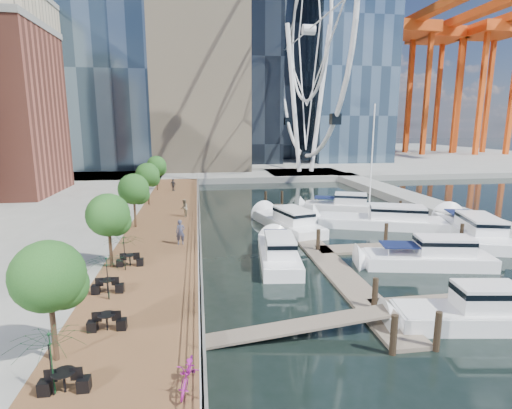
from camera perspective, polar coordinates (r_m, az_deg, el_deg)
name	(u,v)px	position (r m, az deg, el deg)	size (l,w,h in m)	color
ground	(308,298)	(23.34, 7.50, -13.10)	(520.00, 520.00, 0.00)	black
boardwalk	(165,228)	(36.68, -12.82, -3.36)	(6.00, 60.00, 1.00)	brown
seawall	(199,227)	(36.56, -8.12, -3.24)	(0.25, 60.00, 1.00)	#595954
land_far	(217,155)	(122.89, -5.59, 6.99)	(200.00, 114.00, 1.00)	gray
breakwater	(433,208)	(48.90, 23.94, -0.42)	(4.00, 60.00, 1.00)	gray
pier	(305,174)	(75.67, 7.04, 4.30)	(14.00, 12.00, 1.00)	gray
railing	(198,216)	(36.32, -8.32, -1.68)	(0.10, 60.00, 1.05)	white
floating_docks	(368,236)	(34.66, 15.77, -4.38)	(16.00, 34.00, 2.60)	#6D6051
ferris_wheel	(309,30)	(76.87, 7.54, 23.45)	(5.80, 45.60, 47.80)	white
port_cranes	(440,90)	(137.87, 24.81, 14.61)	(40.00, 52.00, 38.00)	#D84C14
street_trees	(134,189)	(35.23, -17.10, 2.12)	(2.60, 42.60, 4.60)	#3F2B1C
cafe_tables	(107,302)	(20.64, -20.47, -12.96)	(2.50, 13.70, 0.74)	black
yacht_foreground	(427,267)	(30.25, 23.20, -8.16)	(2.52, 9.41, 2.15)	white
bicycle	(188,372)	(14.54, -9.67, -22.55)	(0.71, 2.04, 1.07)	#901477
pedestrian_near	(180,232)	(29.69, -10.75, -3.91)	(0.67, 0.44, 1.83)	#44455B
pedestrian_mid	(184,208)	(38.57, -10.23, -0.50)	(0.82, 0.64, 1.68)	#86755C
pedestrian_far	(173,185)	(53.95, -11.75, 2.75)	(0.95, 0.39, 1.62)	#31343E
moored_yachts	(376,231)	(38.46, 16.82, -3.66)	(23.14, 30.48, 11.50)	white
cafe_seating	(100,289)	(20.27, -21.36, -11.17)	(3.40, 14.51, 2.29)	#0F3A1A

